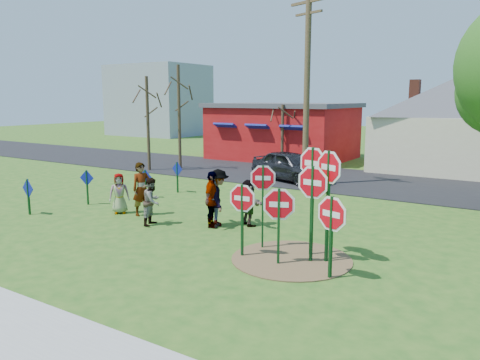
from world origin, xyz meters
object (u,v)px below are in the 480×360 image
object	(u,v)px
stop_sign_a	(242,204)
person_a	(119,193)
stop_sign_d	(313,190)
person_b	(142,189)
stop_sign_b	(313,174)
stop_sign_c	(329,180)
utility_pole	(307,85)
suv	(290,166)

from	to	relation	value
stop_sign_a	person_a	bearing A→B (deg)	160.31
stop_sign_d	person_b	xyz separation A→B (m)	(-7.24, 1.29, -0.94)
stop_sign_b	person_b	world-z (taller)	stop_sign_b
person_a	person_b	world-z (taller)	person_b
stop_sign_c	person_b	xyz separation A→B (m)	(-7.59, 1.10, -1.20)
stop_sign_a	utility_pole	world-z (taller)	utility_pole
stop_sign_d	person_a	distance (m)	8.31
stop_sign_a	stop_sign_c	size ratio (longest dim) A/B	0.69
stop_sign_c	suv	world-z (taller)	stop_sign_c
stop_sign_c	suv	size ratio (longest dim) A/B	0.69
suv	utility_pole	xyz separation A→B (m)	(1.16, -0.70, 4.05)
stop_sign_d	utility_pole	bearing A→B (deg)	119.87
person_b	utility_pole	world-z (taller)	utility_pole
stop_sign_a	person_a	distance (m)	6.65
stop_sign_b	stop_sign_a	bearing A→B (deg)	-130.02
stop_sign_b	stop_sign_d	size ratio (longest dim) A/B	1.16
stop_sign_c	person_a	size ratio (longest dim) A/B	2.05
stop_sign_a	person_b	xyz separation A→B (m)	(-5.49, 1.88, -0.47)
stop_sign_c	person_a	bearing A→B (deg)	-160.36
stop_sign_d	person_a	size ratio (longest dim) A/B	1.79
stop_sign_b	person_b	distance (m)	7.18
stop_sign_b	stop_sign_d	world-z (taller)	stop_sign_b
person_b	suv	size ratio (longest dim) A/B	0.43
stop_sign_d	suv	xyz separation A→B (m)	(-5.86, 10.60, -1.11)
person_a	utility_pole	bearing A→B (deg)	22.63
stop_sign_c	person_a	xyz separation A→B (m)	(-8.51, 0.86, -1.42)
stop_sign_d	suv	size ratio (longest dim) A/B	0.60
stop_sign_b	stop_sign_d	bearing A→B (deg)	-51.07
person_a	suv	distance (m)	9.81
stop_sign_b	suv	bearing A→B (deg)	133.99
stop_sign_a	stop_sign_b	xyz separation A→B (m)	(1.53, 1.08, 0.82)
stop_sign_a	stop_sign_d	size ratio (longest dim) A/B	0.79
person_b	utility_pole	xyz separation A→B (m)	(2.53, 8.61, 3.89)
stop_sign_b	utility_pole	world-z (taller)	utility_pole
stop_sign_d	person_b	world-z (taller)	stop_sign_d
stop_sign_a	suv	size ratio (longest dim) A/B	0.47
person_a	person_b	bearing A→B (deg)	-31.74
stop_sign_a	stop_sign_c	distance (m)	2.36
person_b	utility_pole	distance (m)	9.78
stop_sign_a	utility_pole	distance (m)	11.42
stop_sign_b	utility_pole	size ratio (longest dim) A/B	0.34
stop_sign_d	person_b	distance (m)	7.42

